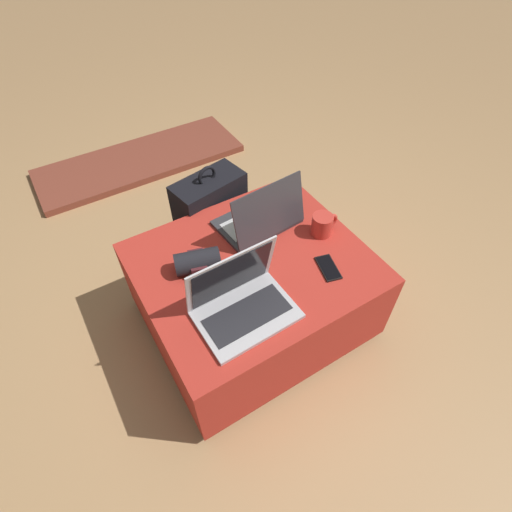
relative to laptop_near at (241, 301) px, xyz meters
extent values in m
plane|color=tan|center=(0.16, 0.18, -0.48)|extent=(14.00, 14.00, 0.00)
cube|color=maroon|center=(0.16, 0.18, -0.46)|extent=(0.88, 0.76, 0.05)
cube|color=#B22D23|center=(0.16, 0.18, -0.24)|extent=(0.92, 0.80, 0.38)
cube|color=#B7B7BC|center=(0.00, -0.03, -0.05)|extent=(0.36, 0.25, 0.02)
cube|color=#232328|center=(0.00, -0.04, -0.04)|extent=(0.31, 0.14, 0.00)
cube|color=#B7B7BC|center=(0.00, 0.07, 0.08)|extent=(0.35, 0.06, 0.24)
cube|color=black|center=(0.00, 0.06, 0.08)|extent=(0.31, 0.05, 0.21)
cube|color=#333338|center=(0.29, 0.37, -0.05)|extent=(0.37, 0.26, 0.02)
cube|color=#B2B2B7|center=(0.29, 0.38, -0.04)|extent=(0.32, 0.15, 0.00)
cube|color=#333338|center=(0.30, 0.28, 0.08)|extent=(0.35, 0.09, 0.23)
cube|color=green|center=(0.30, 0.29, 0.08)|extent=(0.31, 0.08, 0.20)
cube|color=black|center=(0.40, -0.01, -0.05)|extent=(0.10, 0.15, 0.01)
cube|color=black|center=(0.40, -0.01, -0.04)|extent=(0.09, 0.13, 0.00)
cube|color=black|center=(0.21, 0.68, -0.23)|extent=(0.38, 0.24, 0.50)
cube|color=black|center=(0.19, 0.79, -0.33)|extent=(0.29, 0.11, 0.22)
torus|color=black|center=(0.21, 0.68, 0.04)|extent=(0.10, 0.03, 0.10)
cylinder|color=black|center=(-0.05, 0.26, -0.01)|extent=(0.20, 0.14, 0.09)
cube|color=#441B20|center=(-0.05, 0.26, -0.01)|extent=(0.09, 0.13, 0.03)
cylinder|color=red|center=(0.50, 0.17, -0.01)|extent=(0.09, 0.09, 0.10)
torus|color=red|center=(0.55, 0.17, -0.01)|extent=(0.07, 0.02, 0.07)
cube|color=brown|center=(0.16, 1.72, -0.46)|extent=(1.40, 0.50, 0.04)
camera|label=1|loc=(-0.40, -0.75, 1.17)|focal=28.00mm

